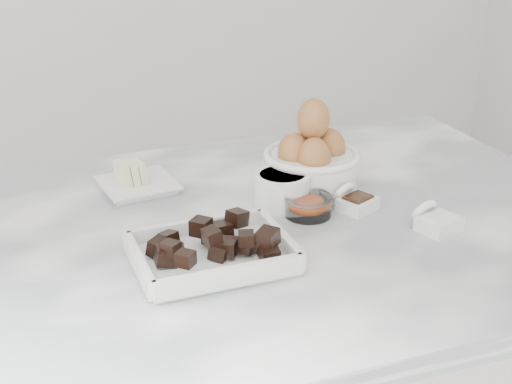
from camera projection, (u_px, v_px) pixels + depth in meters
marble_slab at (251, 234)px, 1.16m from camera, size 1.20×0.80×0.04m
chocolate_dish at (212, 248)px, 1.02m from camera, size 0.23×0.17×0.06m
butter_plate at (137, 180)px, 1.28m from camera, size 0.14×0.14×0.05m
sugar_ramekin at (282, 188)px, 1.21m from camera, size 0.10×0.10×0.06m
egg_bowl at (312, 160)px, 1.26m from camera, size 0.17×0.17×0.17m
honey_bowl at (290, 188)px, 1.24m from camera, size 0.07×0.07×0.03m
zest_bowl at (308, 205)px, 1.17m from camera, size 0.08×0.08×0.04m
vanilla_spoon at (354, 201)px, 1.20m from camera, size 0.08×0.09×0.05m
salt_spoon at (435, 220)px, 1.13m from camera, size 0.07×0.09×0.05m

